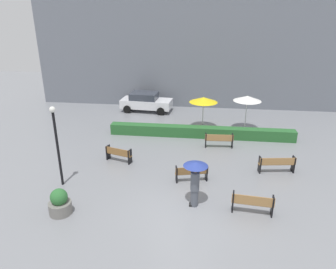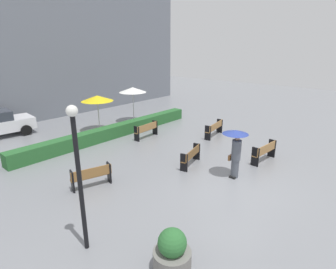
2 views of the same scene
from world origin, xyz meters
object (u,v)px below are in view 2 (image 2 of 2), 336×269
(bench_far_left, at_px, (91,175))
(patio_umbrella_white, at_px, (133,90))
(bench_near_right, at_px, (265,151))
(planter_pot, at_px, (172,253))
(lamp_post, at_px, (78,166))
(bench_far_right, at_px, (215,128))
(pedestrian_with_umbrella, at_px, (236,146))
(patio_umbrella_yellow, at_px, (97,98))
(bench_mid_center, at_px, (191,155))
(bench_back_row, at_px, (147,129))

(bench_far_left, bearing_deg, patio_umbrella_white, 38.11)
(bench_near_right, relative_size, planter_pot, 1.52)
(bench_near_right, xyz_separation_m, lamp_post, (-8.88, 1.29, 1.90))
(bench_far_right, bearing_deg, bench_far_left, 178.39)
(pedestrian_with_umbrella, relative_size, patio_umbrella_yellow, 0.88)
(bench_near_right, bearing_deg, bench_mid_center, 138.26)
(bench_far_left, height_order, patio_umbrella_white, patio_umbrella_white)
(bench_far_left, distance_m, lamp_post, 3.96)
(bench_far_left, distance_m, patio_umbrella_yellow, 7.63)
(bench_back_row, xyz_separation_m, pedestrian_with_umbrella, (-1.23, -6.40, 0.83))
(patio_umbrella_yellow, bearing_deg, patio_umbrella_white, 0.48)
(bench_back_row, distance_m, bench_mid_center, 4.61)
(pedestrian_with_umbrella, bearing_deg, bench_far_left, 139.76)
(bench_mid_center, bearing_deg, bench_near_right, -41.74)
(bench_near_right, xyz_separation_m, planter_pot, (-7.93, -0.96, -0.04))
(pedestrian_with_umbrella, height_order, patio_umbrella_yellow, patio_umbrella_yellow)
(bench_far_right, height_order, patio_umbrella_yellow, patio_umbrella_yellow)
(planter_pot, bearing_deg, bench_far_right, 26.34)
(bench_far_left, bearing_deg, bench_near_right, -30.75)
(pedestrian_with_umbrella, bearing_deg, lamp_post, 171.56)
(bench_mid_center, distance_m, patio_umbrella_white, 8.53)
(bench_near_right, distance_m, planter_pot, 7.99)
(patio_umbrella_yellow, height_order, patio_umbrella_white, patio_umbrella_white)
(bench_near_right, height_order, pedestrian_with_umbrella, pedestrian_with_umbrella)
(bench_near_right, height_order, planter_pot, planter_pot)
(bench_near_right, relative_size, bench_mid_center, 1.05)
(bench_back_row, relative_size, patio_umbrella_yellow, 0.75)
(bench_back_row, bearing_deg, pedestrian_with_umbrella, -100.86)
(bench_back_row, bearing_deg, bench_near_right, -80.03)
(bench_back_row, distance_m, planter_pot, 10.23)
(bench_far_right, height_order, bench_back_row, bench_back_row)
(bench_far_left, height_order, planter_pot, planter_pot)
(bench_back_row, relative_size, pedestrian_with_umbrella, 0.86)
(bench_back_row, bearing_deg, planter_pot, -131.27)
(planter_pot, bearing_deg, patio_umbrella_yellow, 62.54)
(bench_far_right, distance_m, planter_pot, 10.76)
(bench_far_left, relative_size, patio_umbrella_white, 0.63)
(pedestrian_with_umbrella, distance_m, patio_umbrella_white, 10.19)
(bench_back_row, relative_size, bench_mid_center, 1.07)
(bench_mid_center, bearing_deg, pedestrian_with_umbrella, -83.51)
(bench_back_row, relative_size, patio_umbrella_white, 0.70)
(bench_mid_center, bearing_deg, bench_far_left, 157.85)
(bench_near_right, relative_size, pedestrian_with_umbrella, 0.85)
(bench_far_right, height_order, lamp_post, lamp_post)
(bench_mid_center, xyz_separation_m, planter_pot, (-5.29, -3.31, -0.00))
(bench_near_right, xyz_separation_m, bench_back_row, (-1.18, 6.73, 0.00))
(patio_umbrella_yellow, bearing_deg, bench_far_right, -57.01)
(pedestrian_with_umbrella, bearing_deg, bench_mid_center, 96.49)
(lamp_post, bearing_deg, patio_umbrella_white, 42.15)
(patio_umbrella_white, bearing_deg, pedestrian_with_umbrella, -107.99)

